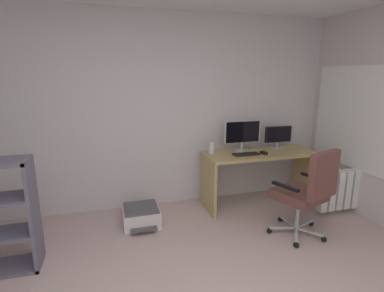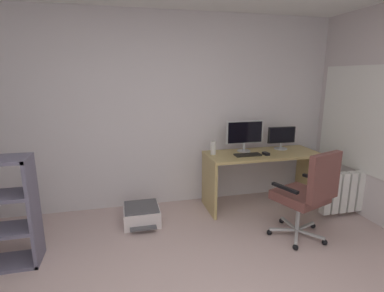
# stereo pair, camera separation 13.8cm
# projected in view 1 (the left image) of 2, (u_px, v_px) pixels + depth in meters

# --- Properties ---
(wall_back) EXTENTS (5.06, 0.10, 2.54)m
(wall_back) POSITION_uv_depth(u_px,v_px,m) (149.00, 113.00, 3.89)
(wall_back) COLOR silver
(wall_back) RESTS_ON ground
(window_pane) EXTENTS (0.01, 1.60, 1.22)m
(window_pane) POSITION_uv_depth(u_px,v_px,m) (365.00, 120.00, 3.65)
(window_pane) COLOR white
(window_frame) EXTENTS (0.02, 1.68, 1.30)m
(window_frame) POSITION_uv_depth(u_px,v_px,m) (365.00, 120.00, 3.65)
(window_frame) COLOR white
(desk) EXTENTS (1.51, 0.60, 0.74)m
(desk) POSITION_uv_depth(u_px,v_px,m) (259.00, 166.00, 4.02)
(desk) COLOR tan
(desk) RESTS_ON ground
(monitor_main) EXTENTS (0.51, 0.18, 0.42)m
(monitor_main) POSITION_uv_depth(u_px,v_px,m) (242.00, 133.00, 3.98)
(monitor_main) COLOR #B2B5B7
(monitor_main) RESTS_ON desk
(monitor_secondary) EXTENTS (0.39, 0.18, 0.31)m
(monitor_secondary) POSITION_uv_depth(u_px,v_px,m) (278.00, 136.00, 4.14)
(monitor_secondary) COLOR #B2B5B7
(monitor_secondary) RESTS_ON desk
(keyboard) EXTENTS (0.34, 0.13, 0.02)m
(keyboard) POSITION_uv_depth(u_px,v_px,m) (246.00, 154.00, 3.82)
(keyboard) COLOR black
(keyboard) RESTS_ON desk
(computer_mouse) EXTENTS (0.07, 0.11, 0.03)m
(computer_mouse) POSITION_uv_depth(u_px,v_px,m) (264.00, 153.00, 3.87)
(computer_mouse) COLOR black
(computer_mouse) RESTS_ON desk
(desktop_speaker) EXTENTS (0.07, 0.07, 0.17)m
(desktop_speaker) POSITION_uv_depth(u_px,v_px,m) (212.00, 148.00, 3.85)
(desktop_speaker) COLOR silver
(desktop_speaker) RESTS_ON desk
(office_chair) EXTENTS (0.63, 0.68, 1.01)m
(office_chair) POSITION_uv_depth(u_px,v_px,m) (308.00, 190.00, 3.16)
(office_chair) COLOR #B7BABC
(office_chair) RESTS_ON ground
(printer) EXTENTS (0.43, 0.51, 0.22)m
(printer) POSITION_uv_depth(u_px,v_px,m) (141.00, 216.00, 3.55)
(printer) COLOR silver
(printer) RESTS_ON ground
(radiator) EXTENTS (0.91, 0.10, 0.52)m
(radiator) POSITION_uv_depth(u_px,v_px,m) (350.00, 189.00, 3.83)
(radiator) COLOR white
(radiator) RESTS_ON ground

